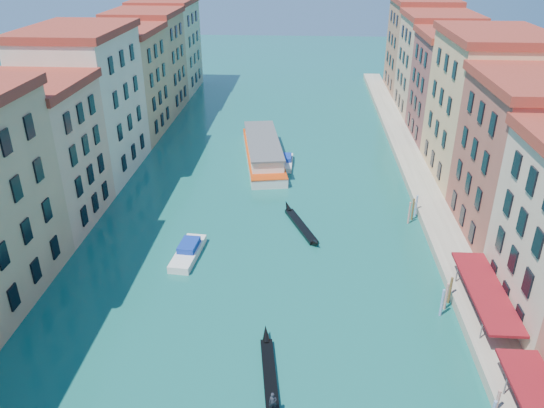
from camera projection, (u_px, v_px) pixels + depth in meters
The scene contains 9 objects.
left_bank_palazzos at pixel (69, 122), 70.56m from camera, with size 12.80×128.40×21.00m.
right_bank_palazzos at pixel (497, 129), 67.62m from camera, with size 12.80×128.40×21.00m.
quay at pixel (425, 193), 72.21m from camera, with size 4.00×140.00×1.00m, color gray.
mooring_poles_right at pixel (480, 388), 39.69m from camera, with size 1.44×54.24×3.20m.
vaporetto_far at pixel (263, 150), 83.87m from camera, with size 8.86×23.39×3.40m.
gondola_fore at pixel (270, 375), 42.12m from camera, with size 2.32×10.96×2.19m.
gondola_far at pixel (300, 224), 64.55m from camera, with size 5.06×10.95×1.62m.
motorboat_mid at pixel (188, 251), 58.44m from camera, with size 2.93×7.43×1.50m.
motorboat_far at pixel (285, 162), 82.30m from camera, with size 2.17×6.67×1.38m.
Camera 1 is at (5.40, -1.50, 31.35)m, focal length 35.00 mm.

